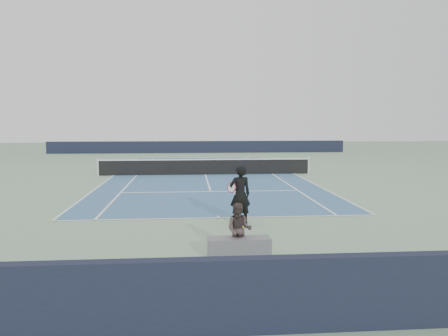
{
  "coord_description": "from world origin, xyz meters",
  "views": [
    {
      "loc": [
        -0.99,
        -26.34,
        3.3
      ],
      "look_at": [
        0.63,
        -6.34,
        1.1
      ],
      "focal_mm": 35.0,
      "sensor_mm": 36.0,
      "label": 1
    }
  ],
  "objects": [
    {
      "name": "ground",
      "position": [
        0.0,
        0.0,
        0.0
      ],
      "size": [
        80.0,
        80.0,
        0.0
      ],
      "primitive_type": "plane",
      "color": "gray"
    },
    {
      "name": "court_surface",
      "position": [
        0.0,
        0.0,
        0.01
      ],
      "size": [
        10.97,
        23.77,
        0.01
      ],
      "primitive_type": "cube",
      "color": "#396087",
      "rests_on": "ground"
    },
    {
      "name": "tennis_player",
      "position": [
        0.63,
        -12.69,
        0.94
      ],
      "size": [
        0.85,
        0.63,
        1.89
      ],
      "color": "black",
      "rests_on": "ground"
    },
    {
      "name": "windscreen_near",
      "position": [
        0.0,
        -19.88,
        0.6
      ],
      "size": [
        30.0,
        0.25,
        1.2
      ],
      "primitive_type": "cube",
      "color": "black",
      "rests_on": "ground"
    },
    {
      "name": "windscreen_far",
      "position": [
        0.0,
        17.88,
        0.6
      ],
      "size": [
        30.0,
        0.25,
        1.2
      ],
      "primitive_type": "cube",
      "color": "black",
      "rests_on": "ground"
    },
    {
      "name": "tennis_net",
      "position": [
        0.0,
        0.0,
        0.5
      ],
      "size": [
        12.9,
        0.1,
        1.07
      ],
      "color": "silver",
      "rests_on": "ground"
    },
    {
      "name": "spectator_bench",
      "position": [
        0.2,
        -16.14,
        0.48
      ],
      "size": [
        1.58,
        0.83,
        1.33
      ],
      "color": "slate",
      "rests_on": "ground"
    },
    {
      "name": "tennis_ball",
      "position": [
        0.66,
        -13.24,
        0.03
      ],
      "size": [
        0.07,
        0.07,
        0.07
      ],
      "primitive_type": "sphere",
      "color": "yellow",
      "rests_on": "ground"
    }
  ]
}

